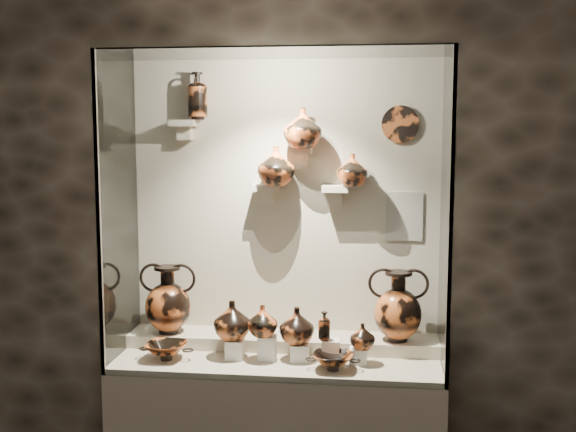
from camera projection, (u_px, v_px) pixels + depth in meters
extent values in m
cube|color=#2B231B|center=(286.00, 205.00, 4.00)|extent=(5.00, 0.02, 3.20)
cube|color=#B9AA90|center=(278.00, 360.00, 3.78)|extent=(1.68, 0.58, 0.03)
cube|color=#B9AA90|center=(282.00, 343.00, 3.95)|extent=(1.70, 0.25, 0.10)
cube|color=#BDB398|center=(286.00, 205.00, 4.00)|extent=(1.70, 0.03, 1.60)
cube|color=white|center=(269.00, 219.00, 3.39)|extent=(1.70, 0.01, 1.60)
cube|color=white|center=(118.00, 209.00, 3.79)|extent=(0.01, 0.60, 1.60)
cube|color=white|center=(446.00, 214.00, 3.58)|extent=(0.01, 0.60, 1.60)
cube|color=white|center=(278.00, 53.00, 3.59)|extent=(1.70, 0.60, 0.01)
cube|color=gray|center=(99.00, 216.00, 3.50)|extent=(0.02, 0.02, 1.60)
cube|color=gray|center=(451.00, 221.00, 3.30)|extent=(0.02, 0.02, 1.60)
cube|color=silver|center=(235.00, 349.00, 3.75)|extent=(0.09, 0.09, 0.10)
cube|color=silver|center=(267.00, 348.00, 3.73)|extent=(0.09, 0.09, 0.13)
cube|color=silver|center=(300.00, 353.00, 3.71)|extent=(0.09, 0.09, 0.09)
cube|color=silver|center=(331.00, 351.00, 3.69)|extent=(0.09, 0.09, 0.12)
cube|color=silver|center=(358.00, 356.00, 3.68)|extent=(0.09, 0.09, 0.08)
cube|color=#BDB398|center=(184.00, 123.00, 3.93)|extent=(0.14, 0.12, 0.04)
cube|color=#BDB398|center=(266.00, 188.00, 3.92)|extent=(0.14, 0.12, 0.04)
cube|color=#BDB398|center=(302.00, 151.00, 3.87)|extent=(0.10, 0.12, 0.04)
cube|color=#BDB398|center=(335.00, 189.00, 3.88)|extent=(0.14, 0.12, 0.04)
imported|color=#B15122|center=(232.00, 320.00, 3.75)|extent=(0.24, 0.24, 0.20)
imported|color=#C15122|center=(263.00, 321.00, 3.70)|extent=(0.21, 0.21, 0.16)
imported|color=#B15122|center=(297.00, 325.00, 3.71)|extent=(0.23, 0.23, 0.19)
imported|color=#B15122|center=(362.00, 336.00, 3.65)|extent=(0.17, 0.17, 0.13)
imported|color=#C15122|center=(276.00, 166.00, 3.85)|extent=(0.23, 0.23, 0.21)
imported|color=#C15122|center=(303.00, 128.00, 3.81)|extent=(0.25, 0.25, 0.21)
imported|color=#C15122|center=(352.00, 170.00, 3.82)|extent=(0.17, 0.17, 0.17)
cylinder|color=#B05222|center=(400.00, 124.00, 3.84)|extent=(0.20, 0.02, 0.20)
cube|color=beige|center=(404.00, 216.00, 3.90)|extent=(0.20, 0.01, 0.27)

